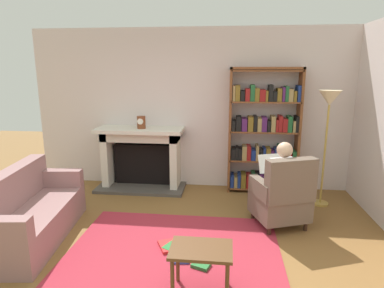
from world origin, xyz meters
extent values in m
plane|color=brown|center=(0.00, 0.00, 0.00)|extent=(14.00, 14.00, 0.00)
cube|color=silver|center=(0.00, 2.55, 1.35)|extent=(5.60, 0.10, 2.70)
cube|color=#A52938|center=(0.00, 0.30, 0.01)|extent=(2.40, 1.80, 0.01)
cube|color=#4C4742|center=(-0.90, 2.18, 0.03)|extent=(1.50, 0.64, 0.05)
cube|color=black|center=(-0.90, 2.40, 0.40)|extent=(0.98, 0.20, 0.70)
cube|color=silver|center=(-1.49, 2.28, 0.50)|extent=(0.12, 0.44, 1.00)
cube|color=silver|center=(-0.31, 2.28, 0.50)|extent=(0.12, 0.44, 1.00)
cube|color=silver|center=(-0.90, 2.28, 0.92)|extent=(1.30, 0.44, 0.16)
cube|color=silver|center=(-0.90, 2.22, 1.03)|extent=(1.46, 0.56, 0.06)
cylinder|color=brown|center=(-0.86, 2.20, 1.16)|extent=(0.14, 0.14, 0.21)
cylinder|color=white|center=(-0.86, 2.14, 1.19)|extent=(0.10, 0.01, 0.10)
cube|color=brown|center=(0.60, 2.34, 1.03)|extent=(0.04, 0.32, 2.06)
cube|color=brown|center=(1.71, 2.34, 1.03)|extent=(0.04, 0.32, 2.06)
cube|color=brown|center=(1.15, 2.34, 2.04)|extent=(1.14, 0.32, 0.04)
cube|color=brown|center=(1.15, 2.34, 0.06)|extent=(1.10, 0.32, 0.02)
cube|color=navy|center=(0.66, 2.33, 0.18)|extent=(0.06, 0.26, 0.21)
cube|color=#997F4C|center=(0.73, 2.33, 0.17)|extent=(0.05, 0.26, 0.19)
cube|color=navy|center=(0.78, 2.33, 0.18)|extent=(0.05, 0.26, 0.22)
cube|color=brown|center=(0.85, 2.33, 0.19)|extent=(0.08, 0.26, 0.23)
cube|color=maroon|center=(0.94, 2.33, 0.18)|extent=(0.08, 0.26, 0.22)
cube|color=#1E592D|center=(1.02, 2.33, 0.20)|extent=(0.06, 0.26, 0.26)
cube|color=black|center=(1.08, 2.33, 0.20)|extent=(0.06, 0.26, 0.25)
cube|color=#4C1E59|center=(1.14, 2.33, 0.20)|extent=(0.05, 0.26, 0.25)
cube|color=#4C1E59|center=(1.20, 2.33, 0.19)|extent=(0.06, 0.26, 0.23)
cube|color=navy|center=(1.26, 2.33, 0.17)|extent=(0.05, 0.26, 0.19)
cube|color=navy|center=(1.33, 2.33, 0.19)|extent=(0.08, 0.26, 0.23)
cube|color=maroon|center=(1.40, 2.33, 0.20)|extent=(0.05, 0.26, 0.26)
cube|color=navy|center=(1.47, 2.33, 0.17)|extent=(0.06, 0.26, 0.20)
cube|color=black|center=(1.52, 2.33, 0.18)|extent=(0.04, 0.26, 0.22)
cube|color=black|center=(1.59, 2.33, 0.17)|extent=(0.09, 0.26, 0.20)
cube|color=brown|center=(1.66, 2.33, 0.20)|extent=(0.04, 0.26, 0.26)
cube|color=brown|center=(1.15, 2.34, 0.55)|extent=(1.10, 0.32, 0.02)
cube|color=black|center=(0.67, 2.33, 0.65)|extent=(0.08, 0.26, 0.18)
cube|color=black|center=(0.74, 2.33, 0.66)|extent=(0.04, 0.26, 0.20)
cube|color=black|center=(0.79, 2.33, 0.65)|extent=(0.05, 0.26, 0.19)
cube|color=#997F4C|center=(0.85, 2.33, 0.67)|extent=(0.07, 0.26, 0.23)
cube|color=maroon|center=(0.92, 2.33, 0.67)|extent=(0.06, 0.26, 0.23)
cube|color=navy|center=(1.00, 2.33, 0.64)|extent=(0.07, 0.26, 0.17)
cube|color=#997F4C|center=(1.06, 2.33, 0.68)|extent=(0.04, 0.26, 0.24)
cube|color=black|center=(1.12, 2.33, 0.65)|extent=(0.07, 0.26, 0.18)
cube|color=navy|center=(1.18, 2.33, 0.66)|extent=(0.04, 0.26, 0.21)
cube|color=brown|center=(1.24, 2.33, 0.66)|extent=(0.07, 0.26, 0.20)
cube|color=#4C1E59|center=(1.31, 2.33, 0.64)|extent=(0.05, 0.26, 0.17)
cube|color=navy|center=(1.37, 2.33, 0.66)|extent=(0.06, 0.26, 0.20)
cube|color=#1E592D|center=(1.42, 2.33, 0.68)|extent=(0.05, 0.26, 0.25)
cube|color=navy|center=(1.50, 2.33, 0.68)|extent=(0.09, 0.26, 0.25)
cube|color=maroon|center=(1.58, 2.33, 0.67)|extent=(0.06, 0.26, 0.23)
cube|color=#1E592D|center=(1.65, 2.33, 0.64)|extent=(0.06, 0.26, 0.17)
cube|color=brown|center=(1.15, 2.34, 1.03)|extent=(1.10, 0.32, 0.02)
cube|color=black|center=(0.66, 2.33, 1.13)|extent=(0.06, 0.26, 0.17)
cube|color=black|center=(0.74, 2.33, 1.16)|extent=(0.08, 0.26, 0.23)
cube|color=#4C1E59|center=(0.84, 2.33, 1.14)|extent=(0.09, 0.26, 0.20)
cube|color=brown|center=(0.93, 2.33, 1.16)|extent=(0.08, 0.26, 0.23)
cube|color=black|center=(1.01, 2.33, 1.16)|extent=(0.05, 0.26, 0.24)
cube|color=#997F4C|center=(1.08, 2.33, 1.15)|extent=(0.06, 0.26, 0.22)
cube|color=#4C1E59|center=(1.15, 2.33, 1.16)|extent=(0.08, 0.26, 0.23)
cube|color=black|center=(1.22, 2.33, 1.13)|extent=(0.05, 0.26, 0.18)
cube|color=#997F4C|center=(1.29, 2.33, 1.17)|extent=(0.07, 0.26, 0.25)
cube|color=maroon|center=(1.35, 2.33, 1.14)|extent=(0.04, 0.26, 0.20)
cube|color=maroon|center=(1.41, 2.33, 1.17)|extent=(0.06, 0.26, 0.26)
cube|color=maroon|center=(1.48, 2.33, 1.15)|extent=(0.07, 0.26, 0.21)
cube|color=#1E592D|center=(1.55, 2.33, 1.17)|extent=(0.07, 0.26, 0.25)
cube|color=#997F4C|center=(1.62, 2.33, 1.13)|extent=(0.04, 0.26, 0.18)
cube|color=black|center=(1.67, 2.33, 1.17)|extent=(0.06, 0.26, 0.25)
cube|color=brown|center=(1.15, 2.34, 1.52)|extent=(1.10, 0.32, 0.02)
cube|color=#997F4C|center=(0.65, 2.33, 1.65)|extent=(0.04, 0.26, 0.24)
cube|color=brown|center=(0.71, 2.33, 1.65)|extent=(0.07, 0.26, 0.25)
cube|color=black|center=(0.79, 2.33, 1.61)|extent=(0.07, 0.26, 0.16)
cube|color=maroon|center=(0.87, 2.33, 1.63)|extent=(0.07, 0.26, 0.20)
cube|color=#1E592D|center=(0.95, 2.33, 1.66)|extent=(0.07, 0.26, 0.26)
cube|color=brown|center=(1.02, 2.33, 1.63)|extent=(0.07, 0.26, 0.21)
cube|color=maroon|center=(1.10, 2.33, 1.62)|extent=(0.09, 0.26, 0.18)
cube|color=brown|center=(1.17, 2.33, 1.61)|extent=(0.04, 0.26, 0.17)
cube|color=black|center=(1.23, 2.33, 1.66)|extent=(0.06, 0.26, 0.26)
cube|color=black|center=(1.30, 2.33, 1.61)|extent=(0.06, 0.26, 0.16)
cube|color=brown|center=(1.36, 2.33, 1.63)|extent=(0.07, 0.26, 0.20)
cube|color=#4C1E59|center=(1.43, 2.33, 1.64)|extent=(0.04, 0.26, 0.22)
cube|color=#1E592D|center=(1.47, 2.33, 1.65)|extent=(0.05, 0.26, 0.24)
cube|color=#997F4C|center=(1.54, 2.33, 1.63)|extent=(0.07, 0.26, 0.20)
cube|color=brown|center=(1.60, 2.33, 1.61)|extent=(0.04, 0.26, 0.17)
cube|color=navy|center=(1.66, 2.33, 1.65)|extent=(0.05, 0.26, 0.25)
cube|color=brown|center=(1.15, 2.34, 2.00)|extent=(1.10, 0.32, 0.02)
cylinder|color=#331E14|center=(1.43, 1.41, 0.06)|extent=(0.05, 0.05, 0.12)
cylinder|color=#331E14|center=(0.95, 1.23, 0.06)|extent=(0.05, 0.05, 0.12)
cylinder|color=#331E14|center=(1.60, 0.96, 0.06)|extent=(0.05, 0.05, 0.12)
cylinder|color=#331E14|center=(1.12, 0.78, 0.06)|extent=(0.05, 0.05, 0.12)
cube|color=brown|center=(1.27, 1.09, 0.27)|extent=(0.81, 0.79, 0.30)
cube|color=brown|center=(1.36, 0.87, 0.70)|extent=(0.66, 0.37, 0.55)
cube|color=brown|center=(1.52, 1.19, 0.53)|extent=(0.30, 0.55, 0.22)
cube|color=brown|center=(1.02, 1.00, 0.53)|extent=(0.30, 0.55, 0.22)
cube|color=silver|center=(1.29, 1.05, 0.67)|extent=(0.37, 0.30, 0.50)
sphere|color=#D8AD8C|center=(1.29, 1.05, 1.04)|extent=(0.20, 0.20, 0.20)
cube|color=#191E3F|center=(1.29, 1.26, 0.47)|extent=(0.25, 0.42, 0.12)
cube|color=#191E3F|center=(1.14, 1.20, 0.47)|extent=(0.25, 0.42, 0.12)
cylinder|color=#191E3F|center=(1.23, 1.44, 0.21)|extent=(0.10, 0.10, 0.42)
cylinder|color=#191E3F|center=(1.08, 1.38, 0.21)|extent=(0.10, 0.10, 0.42)
cube|color=white|center=(1.17, 1.35, 0.77)|extent=(0.37, 0.23, 0.25)
cube|color=gray|center=(-1.73, 0.37, 0.20)|extent=(0.90, 1.77, 0.40)
cube|color=gray|center=(-2.00, 0.34, 0.62)|extent=(0.40, 1.71, 0.45)
cube|color=gray|center=(-1.82, 1.14, 0.52)|extent=(0.71, 0.24, 0.24)
cube|color=brown|center=(0.36, -0.41, 0.45)|extent=(0.56, 0.39, 0.03)
cylinder|color=brown|center=(0.12, -0.56, 0.22)|extent=(0.04, 0.04, 0.44)
cylinder|color=brown|center=(0.60, -0.56, 0.22)|extent=(0.04, 0.04, 0.44)
cylinder|color=brown|center=(0.12, -0.25, 0.22)|extent=(0.04, 0.04, 0.44)
cylinder|color=brown|center=(0.60, -0.25, 0.22)|extent=(0.04, 0.04, 0.44)
cube|color=#334CA5|center=(0.09, 0.09, 0.02)|extent=(0.22, 0.18, 0.03)
cube|color=#267233|center=(0.33, 0.00, 0.03)|extent=(0.22, 0.19, 0.04)
cube|color=red|center=(-0.07, 0.34, 0.03)|extent=(0.31, 0.34, 0.03)
cube|color=#267233|center=(0.01, 0.28, 0.03)|extent=(0.32, 0.29, 0.04)
cylinder|color=#B7933F|center=(2.01, 1.85, 0.01)|extent=(0.24, 0.24, 0.03)
cylinder|color=#B7933F|center=(2.01, 1.85, 0.78)|extent=(0.03, 0.03, 1.50)
cone|color=beige|center=(2.01, 1.85, 1.63)|extent=(0.32, 0.32, 0.22)
camera|label=1|loc=(0.58, -3.05, 2.04)|focal=30.70mm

